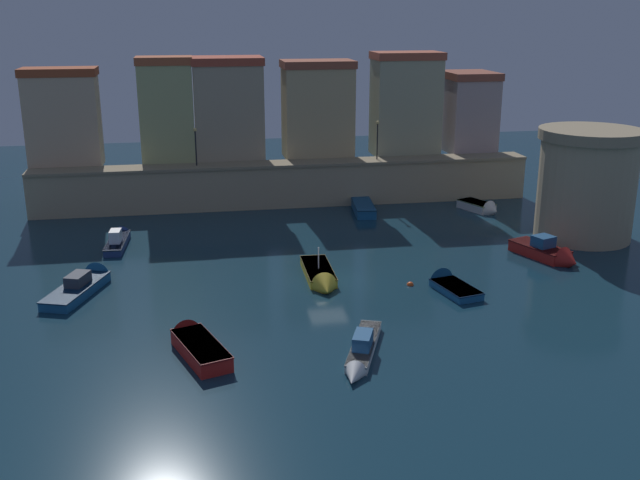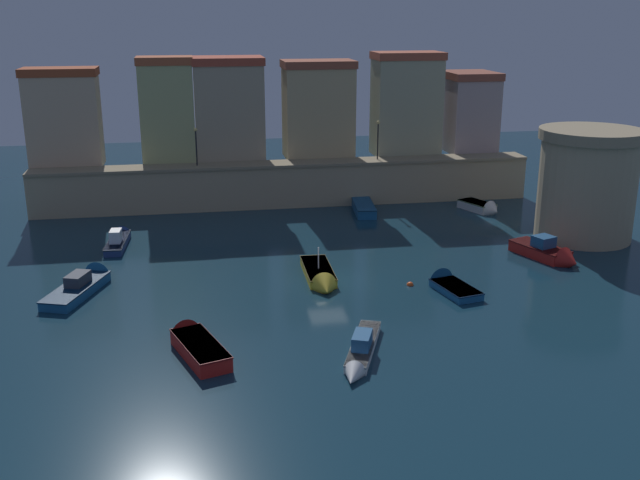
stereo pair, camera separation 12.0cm
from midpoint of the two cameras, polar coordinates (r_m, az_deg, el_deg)
name	(u,v)px [view 2 (the right image)]	position (r m, az deg, el deg)	size (l,w,h in m)	color
ground_plane	(328,281)	(49.41, 0.68, -3.18)	(114.68, 114.68, 0.00)	#112D3D
quay_wall	(287,184)	(68.16, -2.47, 4.32)	(45.02, 2.84, 3.99)	tan
old_town_backdrop	(289,110)	(70.46, -2.35, 9.93)	(43.55, 5.84, 9.68)	#CEAB86
fortress_tower	(587,184)	(61.30, 19.80, 4.08)	(7.91, 7.91, 8.57)	tan
quay_lamp_0	(196,140)	(66.80, -9.42, 7.52)	(0.32, 0.32, 3.34)	black
quay_lamp_1	(378,134)	(68.91, 4.51, 8.10)	(0.32, 0.32, 3.56)	black
moored_boat_0	(194,343)	(40.15, -9.51, -7.75)	(3.52, 6.28, 1.63)	red
moored_boat_1	(321,277)	(49.15, 0.13, -2.88)	(1.92, 6.63, 2.62)	gold
moored_boat_2	(119,238)	(59.22, -15.05, 0.12)	(1.69, 6.65, 1.80)	navy
moored_boat_3	(482,207)	(67.79, 12.36, 2.45)	(3.17, 4.51, 1.62)	silver
moored_boat_4	(85,283)	(50.37, -17.46, -3.12)	(4.21, 7.53, 1.89)	#195689
moored_boat_5	(361,352)	(38.82, 3.21, -8.57)	(3.64, 7.03, 1.49)	white
moored_boat_6	(447,284)	(48.87, 9.79, -3.34)	(2.74, 4.89, 1.73)	#195689
moored_boat_7	(362,204)	(67.20, 3.30, 2.74)	(2.32, 6.87, 1.56)	#195689
moored_boat_8	(549,253)	(55.93, 17.17, -0.95)	(3.70, 5.98, 2.09)	red
mooring_buoy_0	(410,285)	(49.09, 6.97, -3.45)	(0.45, 0.45, 0.45)	#EA4C19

